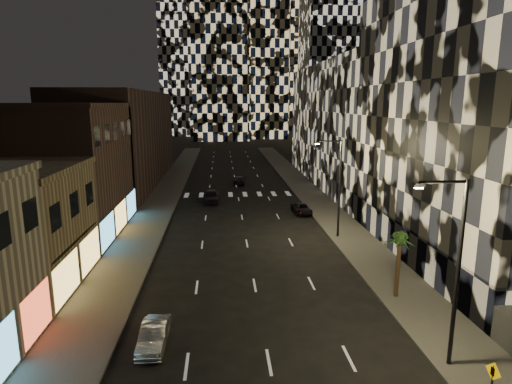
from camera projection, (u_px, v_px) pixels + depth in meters
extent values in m
cube|color=#47443F|center=(164.00, 195.00, 58.13)|extent=(4.00, 120.00, 0.15)
cube|color=#47443F|center=(309.00, 193.00, 59.72)|extent=(4.00, 120.00, 0.15)
cube|color=#4C4C47|center=(180.00, 195.00, 58.30)|extent=(0.20, 120.00, 0.15)
cube|color=#4C4C47|center=(294.00, 193.00, 59.55)|extent=(0.20, 120.00, 0.15)
cube|color=#8A7652|center=(0.00, 232.00, 28.49)|extent=(10.00, 10.00, 8.00)
cube|color=#473128|center=(64.00, 172.00, 40.27)|extent=(10.00, 15.00, 12.00)
cube|color=#473128|center=(125.00, 138.00, 65.90)|extent=(10.00, 40.00, 14.00)
cube|color=#232326|center=(505.00, 121.00, 33.39)|extent=(16.00, 25.00, 22.00)
cube|color=#383838|center=(401.00, 240.00, 34.74)|extent=(0.60, 25.00, 3.00)
cube|color=#232326|center=(366.00, 125.00, 65.50)|extent=(16.00, 40.00, 18.00)
cylinder|color=black|center=(458.00, 275.00, 19.65)|extent=(0.20, 0.20, 9.00)
cylinder|color=black|center=(443.00, 182.00, 18.66)|extent=(2.20, 0.14, 0.14)
cube|color=black|center=(419.00, 185.00, 18.60)|extent=(0.50, 0.25, 0.18)
cube|color=#FFEAB2|center=(419.00, 188.00, 18.62)|extent=(0.35, 0.18, 0.06)
cylinder|color=black|center=(340.00, 189.00, 39.16)|extent=(0.20, 0.20, 9.00)
cylinder|color=black|center=(329.00, 141.00, 38.16)|extent=(2.20, 0.14, 0.14)
cube|color=black|center=(317.00, 143.00, 38.10)|extent=(0.50, 0.25, 0.18)
cube|color=#FFEAB2|center=(317.00, 144.00, 38.13)|extent=(0.35, 0.18, 0.06)
imported|color=gray|center=(154.00, 336.00, 22.15)|extent=(1.37, 3.72, 1.22)
imported|color=black|center=(211.00, 196.00, 54.13)|extent=(2.06, 4.73, 1.59)
imported|color=black|center=(239.00, 180.00, 66.22)|extent=(2.00, 4.33, 1.22)
imported|color=black|center=(302.00, 209.00, 48.67)|extent=(2.01, 4.08, 1.11)
cube|color=#E0A300|center=(493.00, 371.00, 16.79)|extent=(0.17, 0.77, 0.78)
cube|color=black|center=(493.00, 371.00, 16.79)|extent=(0.05, 0.20, 0.35)
cylinder|color=#47331E|center=(398.00, 269.00, 27.38)|extent=(0.27, 0.27, 3.66)
sphere|color=#234619|center=(400.00, 239.00, 26.97)|extent=(0.80, 0.80, 0.80)
cone|color=#234619|center=(405.00, 241.00, 26.88)|extent=(1.58, 0.95, 0.97)
cone|color=#234619|center=(403.00, 239.00, 27.12)|extent=(1.56, 1.01, 0.97)
cone|color=#234619|center=(399.00, 239.00, 27.25)|extent=(0.63, 1.62, 0.97)
cone|color=#234619|center=(396.00, 239.00, 27.18)|extent=(1.26, 1.42, 0.97)
cone|color=#234619|center=(395.00, 240.00, 26.95)|extent=(1.59, 0.36, 0.97)
cone|color=#234619|center=(399.00, 241.00, 26.74)|extent=(1.21, 1.46, 0.97)
cone|color=#234619|center=(403.00, 242.00, 26.71)|extent=(0.70, 1.62, 0.97)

